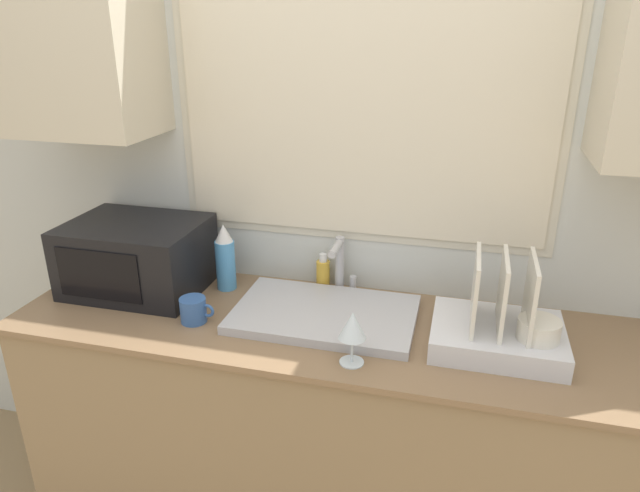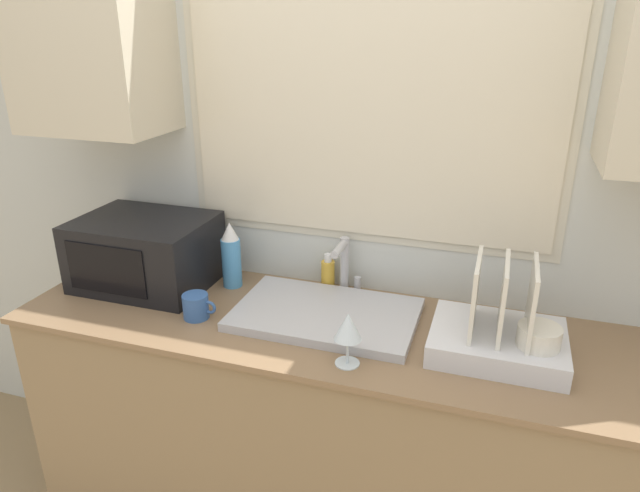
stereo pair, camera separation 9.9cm
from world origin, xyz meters
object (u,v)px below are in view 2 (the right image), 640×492
object	(u,v)px
spray_bottle	(231,256)
faucet	(344,262)
mug_near_sink	(196,306)
dish_rack	(501,335)
wine_glass	(348,328)
microwave	(146,252)
soap_bottle	(328,274)

from	to	relation	value
spray_bottle	faucet	bearing A→B (deg)	9.85
faucet	mug_near_sink	size ratio (longest dim) A/B	1.76
mug_near_sink	spray_bottle	bearing A→B (deg)	89.30
faucet	dish_rack	world-z (taller)	dish_rack
mug_near_sink	wine_glass	world-z (taller)	wine_glass
microwave	dish_rack	world-z (taller)	dish_rack
mug_near_sink	microwave	bearing A→B (deg)	149.40
dish_rack	soap_bottle	bearing A→B (deg)	156.89
dish_rack	faucet	bearing A→B (deg)	156.04
soap_bottle	wine_glass	world-z (taller)	wine_glass
microwave	spray_bottle	size ratio (longest dim) A/B	1.91
faucet	soap_bottle	bearing A→B (deg)	164.25
faucet	soap_bottle	xyz separation A→B (m)	(-0.07, 0.02, -0.06)
faucet	wine_glass	world-z (taller)	faucet
mug_near_sink	wine_glass	bearing A→B (deg)	-10.99
soap_bottle	dish_rack	bearing A→B (deg)	-23.11
soap_bottle	mug_near_sink	xyz separation A→B (m)	(-0.34, -0.35, -0.02)
wine_glass	microwave	bearing A→B (deg)	161.41
soap_bottle	wine_glass	distance (m)	0.50
dish_rack	wine_glass	world-z (taller)	dish_rack
microwave	spray_bottle	world-z (taller)	microwave
microwave	mug_near_sink	xyz separation A→B (m)	(0.30, -0.18, -0.08)
microwave	dish_rack	bearing A→B (deg)	-4.23
microwave	mug_near_sink	size ratio (longest dim) A/B	4.06
dish_rack	spray_bottle	distance (m)	0.97
spray_bottle	dish_rack	bearing A→B (deg)	-10.21
dish_rack	mug_near_sink	bearing A→B (deg)	-174.83
dish_rack	soap_bottle	xyz separation A→B (m)	(-0.61, 0.26, -0.01)
dish_rack	soap_bottle	size ratio (longest dim) A/B	2.86
faucet	spray_bottle	size ratio (longest dim) A/B	0.83
microwave	soap_bottle	world-z (taller)	microwave
faucet	mug_near_sink	bearing A→B (deg)	-141.30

